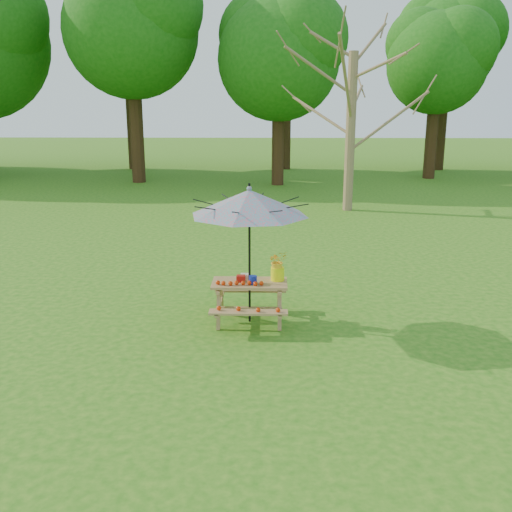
{
  "coord_description": "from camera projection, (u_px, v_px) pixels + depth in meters",
  "views": [
    {
      "loc": [
        3.39,
        -4.6,
        3.39
      ],
      "look_at": [
        3.17,
        4.09,
        1.1
      ],
      "focal_mm": 40.0,
      "sensor_mm": 36.0,
      "label": 1
    }
  ],
  "objects": [
    {
      "name": "picnic_table",
      "position": [
        250.0,
        302.0,
        9.18
      ],
      "size": [
        1.2,
        1.32,
        0.67
      ],
      "color": "#A26B49",
      "rests_on": "ground"
    },
    {
      "name": "patio_umbrella",
      "position": [
        249.0,
        203.0,
        8.77
      ],
      "size": [
        2.24,
        2.24,
        2.25
      ],
      "color": "black",
      "rests_on": "ground"
    },
    {
      "name": "produce_bins",
      "position": [
        247.0,
        278.0,
        9.1
      ],
      "size": [
        0.33,
        0.43,
        0.13
      ],
      "color": "#B3160E",
      "rests_on": "picnic_table"
    },
    {
      "name": "tomatoes_row",
      "position": [
        240.0,
        283.0,
        8.92
      ],
      "size": [
        0.77,
        0.13,
        0.07
      ],
      "primitive_type": null,
      "color": "red",
      "rests_on": "picnic_table"
    },
    {
      "name": "flower_bucket",
      "position": [
        278.0,
        265.0,
        9.12
      ],
      "size": [
        0.37,
        0.36,
        0.49
      ],
      "color": "#F7FF0D",
      "rests_on": "picnic_table"
    }
  ]
}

